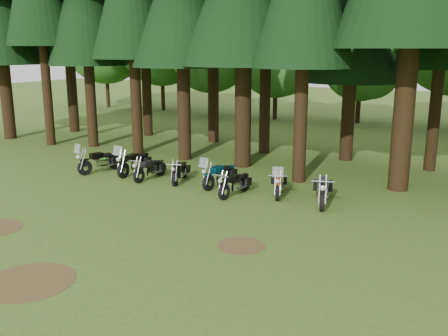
{
  "coord_description": "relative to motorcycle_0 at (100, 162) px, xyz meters",
  "views": [
    {
      "loc": [
        10.48,
        -11.49,
        5.51
      ],
      "look_at": [
        1.48,
        5.0,
        1.0
      ],
      "focal_mm": 40.0,
      "sensor_mm": 36.0,
      "label": 1
    }
  ],
  "objects": [
    {
      "name": "decid_1",
      "position": [
        -10.89,
        20.53,
        5.35
      ],
      "size": [
        7.91,
        7.69,
        9.88
      ],
      "color": "#312110",
      "rests_on": "ground"
    },
    {
      "name": "dirt_patch_1",
      "position": [
        9.59,
        -4.73,
        -0.48
      ],
      "size": [
        1.4,
        1.4,
        0.01
      ],
      "primitive_type": "cylinder",
      "color": "#4C3D1E",
      "rests_on": "ground"
    },
    {
      "name": "dirt_patch_2",
      "position": [
        6.09,
        -9.23,
        -0.48
      ],
      "size": [
        2.2,
        2.2,
        0.01
      ],
      "primitive_type": "cylinder",
      "color": "#4C3D1E",
      "rests_on": "ground"
    },
    {
      "name": "motorcycle_7",
      "position": [
        10.39,
        0.23,
        0.0
      ],
      "size": [
        0.83,
        2.31,
        0.96
      ],
      "rotation": [
        0.0,
        0.0,
        0.29
      ],
      "color": "black",
      "rests_on": "ground"
    },
    {
      "name": "motorcycle_5",
      "position": [
        7.1,
        -0.33,
        -0.06
      ],
      "size": [
        0.38,
        2.05,
        0.83
      ],
      "rotation": [
        0.0,
        0.0,
        -0.11
      ],
      "color": "black",
      "rests_on": "ground"
    },
    {
      "name": "motorcycle_6",
      "position": [
        8.55,
        0.51,
        -0.04
      ],
      "size": [
        0.99,
        2.09,
        1.35
      ],
      "rotation": [
        0.0,
        0.0,
        0.36
      ],
      "color": "black",
      "rests_on": "ground"
    },
    {
      "name": "motorcycle_3",
      "position": [
        4.11,
        0.35,
        -0.07
      ],
      "size": [
        0.74,
        1.95,
        0.82
      ],
      "rotation": [
        0.0,
        0.0,
        0.32
      ],
      "color": "black",
      "rests_on": "ground"
    },
    {
      "name": "motorcycle_1",
      "position": [
        1.6,
        0.46,
        0.01
      ],
      "size": [
        0.45,
        2.36,
        1.49
      ],
      "rotation": [
        0.0,
        0.0,
        0.04
      ],
      "color": "black",
      "rests_on": "ground"
    },
    {
      "name": "decid_2",
      "position": [
        -5.34,
        19.55,
        4.47
      ],
      "size": [
        6.72,
        6.53,
        8.4
      ],
      "color": "#312110",
      "rests_on": "ground"
    },
    {
      "name": "decid_3",
      "position": [
        0.38,
        19.9,
        4.03
      ],
      "size": [
        6.12,
        5.95,
        7.65
      ],
      "color": "#312110",
      "rests_on": "ground"
    },
    {
      "name": "motorcycle_4",
      "position": [
        5.98,
        0.48,
        -0.02
      ],
      "size": [
        0.57,
        2.21,
        1.39
      ],
      "rotation": [
        0.0,
        0.0,
        -0.14
      ],
      "color": "black",
      "rests_on": "ground"
    },
    {
      "name": "decid_4",
      "position": [
        6.67,
        21.09,
        3.88
      ],
      "size": [
        5.93,
        5.76,
        7.41
      ],
      "color": "#312110",
      "rests_on": "ground"
    },
    {
      "name": "decid_0",
      "position": [
        -17.01,
        20.03,
        5.41
      ],
      "size": [
        8.0,
        7.78,
        10.0
      ],
      "color": "#312110",
      "rests_on": "ground"
    },
    {
      "name": "motorcycle_0",
      "position": [
        0.0,
        0.0,
        0.0
      ],
      "size": [
        0.91,
        2.29,
        1.46
      ],
      "rotation": [
        0.0,
        0.0,
        -0.28
      ],
      "color": "black",
      "rests_on": "ground"
    },
    {
      "name": "motorcycle_2",
      "position": [
        2.76,
        0.07,
        -0.06
      ],
      "size": [
        0.32,
        2.06,
        0.84
      ],
      "rotation": [
        0.0,
        0.0,
        -0.04
      ],
      "color": "black",
      "rests_on": "ground"
    },
    {
      "name": "ground",
      "position": [
        5.09,
        -5.23,
        -0.49
      ],
      "size": [
        120.0,
        120.0,
        0.0
      ],
      "primitive_type": "plane",
      "color": "#3A5720",
      "rests_on": "ground"
    }
  ]
}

